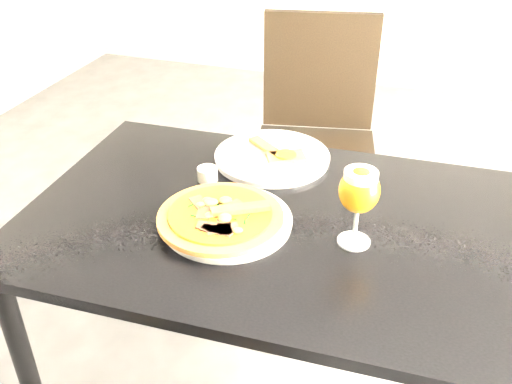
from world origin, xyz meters
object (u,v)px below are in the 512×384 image
(pizza, at_px, (221,216))
(beer_glass, at_px, (359,191))
(chair_far, at_px, (316,137))
(dining_table, at_px, (268,245))

(pizza, bearing_deg, beer_glass, 5.43)
(chair_far, bearing_deg, pizza, -103.01)
(chair_far, height_order, beer_glass, chair_far)
(dining_table, xyz_separation_m, pizza, (-0.10, -0.07, 0.12))
(chair_far, height_order, pizza, chair_far)
(dining_table, xyz_separation_m, chair_far, (-0.07, 0.86, -0.11))
(chair_far, distance_m, pizza, 0.96)
(dining_table, distance_m, pizza, 0.17)
(dining_table, distance_m, beer_glass, 0.32)
(dining_table, distance_m, chair_far, 0.87)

